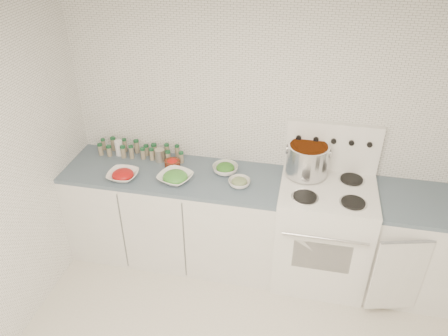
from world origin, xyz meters
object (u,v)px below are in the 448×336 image
stove (322,230)px  stock_pot (308,158)px  bowl_tomato (123,175)px  bowl_snowpea (175,177)px

stove → stock_pot: 0.64m
stock_pot → bowl_tomato: (-1.48, -0.32, -0.15)m
stove → bowl_snowpea: size_ratio=4.02×
stove → bowl_tomato: size_ratio=5.46×
stove → stock_pot: size_ratio=3.77×
bowl_tomato → stove: bearing=5.6°
bowl_snowpea → bowl_tomato: bearing=-173.3°
stove → bowl_snowpea: 1.32m
bowl_snowpea → stove: bearing=5.3°
stock_pot → bowl_snowpea: stock_pot is taller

